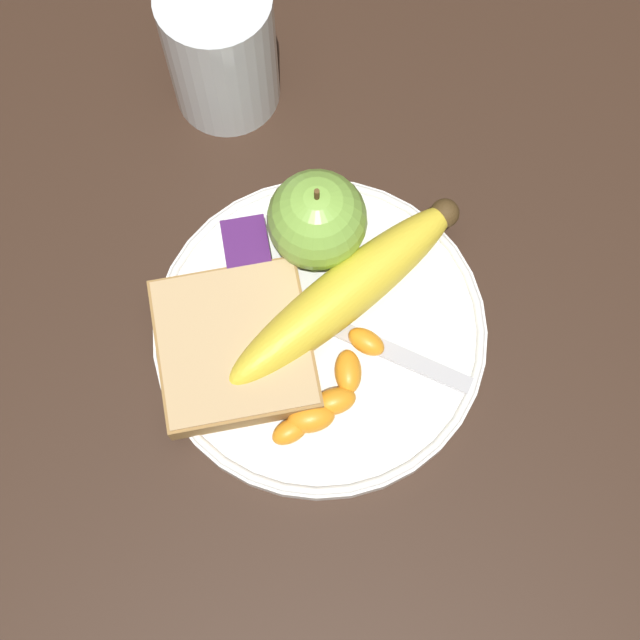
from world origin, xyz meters
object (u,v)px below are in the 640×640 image
object	(u,v)px
apple	(317,220)
fork	(331,326)
banana	(347,291)
juice_glass	(221,52)
bread_slice	(235,346)
plate	(320,331)
jam_packet	(247,248)

from	to	relation	value
apple	fork	world-z (taller)	apple
banana	fork	xyz separation A→B (m)	(-0.02, 0.01, -0.02)
juice_glass	fork	size ratio (longest dim) A/B	0.72
apple	bread_slice	world-z (taller)	apple
fork	plate	bearing A→B (deg)	37.53
plate	banana	distance (m)	0.04
apple	bread_slice	distance (m)	0.10
bread_slice	jam_packet	bearing A→B (deg)	-15.09
plate	fork	world-z (taller)	fork
jam_packet	banana	bearing A→B (deg)	-126.98
juice_glass	jam_packet	bearing A→B (deg)	177.88
juice_glass	fork	distance (m)	0.21
apple	banana	xyz separation A→B (m)	(-0.05, -0.01, -0.02)
bread_slice	jam_packet	distance (m)	0.07
apple	fork	size ratio (longest dim) A/B	0.51
plate	bread_slice	xyz separation A→B (m)	(-0.01, 0.06, 0.02)
jam_packet	plate	bearing A→B (deg)	-147.69
apple	fork	distance (m)	0.07
banana	fork	bearing A→B (deg)	141.44
juice_glass	bread_slice	world-z (taller)	juice_glass
juice_glass	banana	distance (m)	0.20
plate	banana	xyz separation A→B (m)	(0.02, -0.02, 0.02)
plate	apple	world-z (taller)	apple
fork	jam_packet	bearing A→B (deg)	-17.82
juice_glass	jam_packet	world-z (taller)	juice_glass
bread_slice	fork	size ratio (longest dim) A/B	0.71
bread_slice	jam_packet	xyz separation A→B (m)	(0.07, -0.02, -0.00)
apple	jam_packet	bearing A→B (deg)	91.93
banana	jam_packet	world-z (taller)	banana
plate	bread_slice	world-z (taller)	bread_slice
apple	banana	world-z (taller)	apple
plate	juice_glass	size ratio (longest dim) A/B	2.10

